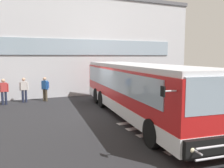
# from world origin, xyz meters

# --- Properties ---
(ground_plane) EXTENTS (80.00, 90.00, 0.02)m
(ground_plane) POSITION_xyz_m (0.00, 0.00, -0.01)
(ground_plane) COLOR #232326
(ground_plane) RESTS_ON ground
(bay_paint_stripes) EXTENTS (4.40, 3.96, 0.01)m
(bay_paint_stripes) POSITION_xyz_m (2.00, -4.20, 0.00)
(bay_paint_stripes) COLOR silver
(bay_paint_stripes) RESTS_ON ground
(terminal_building) EXTENTS (23.37, 13.80, 8.00)m
(terminal_building) POSITION_xyz_m (-0.69, 11.62, 3.99)
(terminal_building) COLOR #B7B7BC
(terminal_building) RESTS_ON ground
(bus_main_foreground) EXTENTS (4.38, 12.41, 2.70)m
(bus_main_foreground) POSITION_xyz_m (1.35, -1.53, 1.34)
(bus_main_foreground) COLOR red
(bus_main_foreground) RESTS_ON ground
(passenger_near_column) EXTENTS (0.58, 0.27, 1.68)m
(passenger_near_column) POSITION_xyz_m (-4.96, 4.53, 0.93)
(passenger_near_column) COLOR #1E2338
(passenger_near_column) RESTS_ON ground
(passenger_by_doorway) EXTENTS (0.58, 0.30, 1.68)m
(passenger_by_doorway) POSITION_xyz_m (-3.72, 4.86, 0.93)
(passenger_by_doorway) COLOR #1E2338
(passenger_by_doorway) RESTS_ON ground
(passenger_at_curb_edge) EXTENTS (0.50, 0.52, 1.68)m
(passenger_at_curb_edge) POSITION_xyz_m (-2.35, 4.75, 0.96)
(passenger_at_curb_edge) COLOR #4C4233
(passenger_at_curb_edge) RESTS_ON ground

